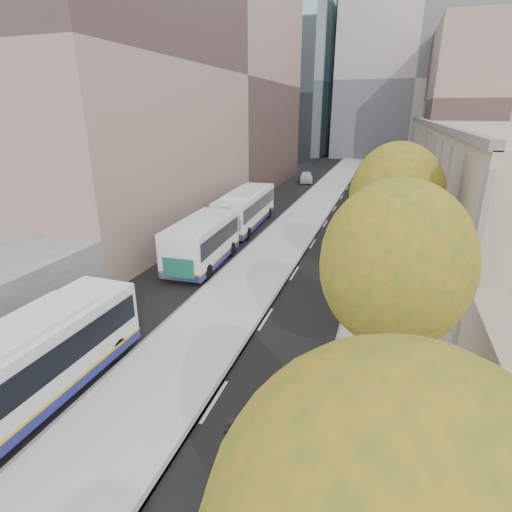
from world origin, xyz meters
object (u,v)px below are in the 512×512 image
at_px(distant_car, 306,177).
at_px(cyclist, 234,462).
at_px(bus_shelter, 470,420).
at_px(bus_far, 230,220).

bearing_deg(distant_car, cyclist, -92.36).
relative_size(bus_shelter, cyclist, 1.89).
xyz_separation_m(cyclist, distant_car, (-7.78, 47.49, -0.13)).
bearing_deg(bus_shelter, cyclist, -161.74).
xyz_separation_m(bus_far, cyclist, (7.94, -19.70, -0.74)).
bearing_deg(cyclist, distant_car, 114.11).
distance_m(bus_far, cyclist, 21.25).
height_order(bus_shelter, cyclist, bus_shelter).
bearing_deg(bus_far, cyclist, -70.80).
distance_m(cyclist, distant_car, 48.12).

